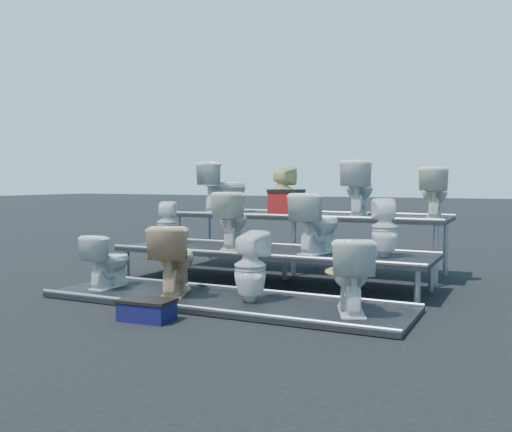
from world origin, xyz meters
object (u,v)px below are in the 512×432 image
at_px(toilet_9, 283,191).
at_px(red_crate, 286,203).
at_px(toilet_10, 358,189).
at_px(toilet_0, 108,261).
at_px(toilet_1, 174,259).
at_px(toilet_2, 250,267).
at_px(toilet_8, 224,187).
at_px(toilet_3, 351,275).
at_px(toilet_4, 167,223).
at_px(toilet_6, 317,223).
at_px(toilet_11, 434,193).
at_px(toilet_7, 385,228).
at_px(toilet_5, 232,220).
at_px(step_stool, 147,311).

xyz_separation_m(toilet_9, red_crate, (0.08, -0.04, -0.20)).
bearing_deg(toilet_10, toilet_0, 37.93).
distance_m(toilet_1, toilet_2, 0.99).
bearing_deg(toilet_8, toilet_3, 161.92).
height_order(toilet_2, toilet_4, toilet_4).
bearing_deg(toilet_2, toilet_6, -93.67).
distance_m(toilet_2, toilet_6, 1.39).
bearing_deg(toilet_0, toilet_11, -142.96).
bearing_deg(toilet_4, toilet_6, 155.37).
xyz_separation_m(toilet_1, toilet_7, (2.15, 1.30, 0.35)).
bearing_deg(toilet_6, toilet_1, 56.44).
distance_m(toilet_0, toilet_5, 1.72).
distance_m(toilet_0, toilet_9, 3.00).
xyz_separation_m(toilet_1, toilet_5, (0.06, 1.30, 0.38)).
bearing_deg(toilet_3, toilet_6, -79.33).
bearing_deg(toilet_11, toilet_8, -6.33).
relative_size(toilet_4, toilet_7, 0.88).
bearing_deg(toilet_0, toilet_10, -132.63).
relative_size(toilet_6, step_stool, 1.49).
distance_m(toilet_7, toilet_10, 1.54).
height_order(toilet_1, toilet_5, toilet_5).
distance_m(toilet_0, toilet_3, 3.08).
bearing_deg(toilet_7, step_stool, 29.37).
distance_m(toilet_0, toilet_10, 3.66).
relative_size(toilet_10, toilet_11, 1.15).
bearing_deg(toilet_5, toilet_2, 106.19).
distance_m(toilet_0, red_crate, 2.94).
height_order(toilet_1, toilet_10, toilet_10).
xyz_separation_m(toilet_5, toilet_11, (2.46, 1.30, 0.37)).
height_order(toilet_0, toilet_4, toilet_4).
height_order(toilet_9, toilet_10, toilet_10).
relative_size(toilet_5, toilet_9, 1.06).
bearing_deg(toilet_10, toilet_6, 73.86).
distance_m(toilet_2, red_crate, 2.70).
height_order(toilet_10, toilet_11, toilet_10).
bearing_deg(toilet_9, toilet_8, 12.08).
xyz_separation_m(toilet_1, step_stool, (0.33, -0.97, -0.37)).
height_order(toilet_4, toilet_10, toilet_10).
distance_m(toilet_10, step_stool, 3.92).
distance_m(toilet_1, toilet_8, 2.83).
distance_m(toilet_2, step_stool, 1.23).
distance_m(toilet_5, toilet_11, 2.80).
bearing_deg(toilet_11, toilet_0, 30.38).
relative_size(toilet_4, toilet_6, 0.81).
distance_m(toilet_2, toilet_3, 1.12).
bearing_deg(toilet_2, toilet_1, 9.39).
height_order(toilet_1, toilet_3, toilet_1).
relative_size(toilet_4, toilet_9, 0.85).
xyz_separation_m(toilet_3, toilet_7, (0.04, 1.30, 0.37)).
relative_size(toilet_4, toilet_11, 0.88).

